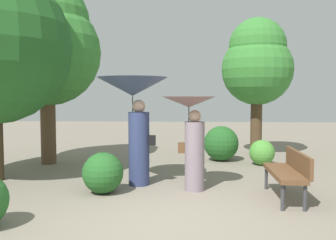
% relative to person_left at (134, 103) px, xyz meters
% --- Properties ---
extents(ground_plane, '(40.00, 40.00, 0.00)m').
position_rel_person_left_xyz_m(ground_plane, '(0.64, -2.07, -1.65)').
color(ground_plane, gray).
extents(person_left, '(1.41, 1.41, 2.16)m').
position_rel_person_left_xyz_m(person_left, '(0.00, 0.00, 0.00)').
color(person_left, navy).
rests_on(person_left, ground).
extents(person_right, '(1.02, 1.02, 1.78)m').
position_rel_person_left_xyz_m(person_right, '(1.14, -0.38, -0.44)').
color(person_right, gray).
rests_on(person_right, ground).
extents(park_bench, '(0.52, 1.51, 0.83)m').
position_rel_person_left_xyz_m(park_bench, '(2.82, -0.89, -1.14)').
color(park_bench, '#38383D').
rests_on(park_bench, ground).
extents(tree_near_right, '(2.13, 2.13, 4.11)m').
position_rel_person_left_xyz_m(tree_near_right, '(3.12, 3.96, 1.13)').
color(tree_near_right, '#4C3823').
rests_on(tree_near_right, ground).
extents(tree_mid_left, '(2.80, 2.80, 4.82)m').
position_rel_person_left_xyz_m(tree_mid_left, '(-2.62, 2.18, 1.52)').
color(tree_mid_left, brown).
rests_on(tree_mid_left, ground).
extents(bush_path_right, '(0.76, 0.76, 0.76)m').
position_rel_person_left_xyz_m(bush_path_right, '(-0.48, -0.70, -1.27)').
color(bush_path_right, '#235B23').
rests_on(bush_path_right, ground).
extents(bush_behind_bench, '(0.65, 0.65, 0.65)m').
position_rel_person_left_xyz_m(bush_behind_bench, '(2.97, 2.27, -1.32)').
color(bush_behind_bench, '#4C9338').
rests_on(bush_behind_bench, ground).
extents(bush_far_side, '(0.96, 0.96, 0.96)m').
position_rel_person_left_xyz_m(bush_far_side, '(1.97, 2.85, -1.17)').
color(bush_far_side, '#235B23').
rests_on(bush_far_side, ground).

